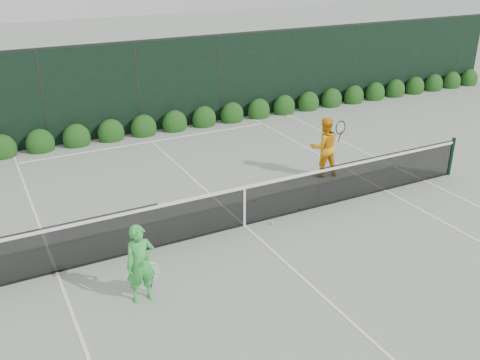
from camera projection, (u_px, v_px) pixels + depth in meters
ground at (244, 226)px, 12.08m from camera, size 80.00×80.00×0.00m
tennis_net at (243, 205)px, 11.86m from camera, size 12.90×0.10×1.07m
player_woman at (141, 264)px, 9.28m from camera, size 0.62×0.35×1.47m
player_man at (324, 147)px, 14.42m from camera, size 0.97×0.79×1.65m
court_lines at (244, 225)px, 12.08m from camera, size 11.03×23.83×0.01m
windscreen_fence at (318, 215)px, 9.27m from camera, size 32.00×21.07×3.06m
hedge_row at (144, 128)px, 17.79m from camera, size 31.66×0.65×0.94m
tennis_balls at (275, 210)px, 12.70m from camera, size 1.03×1.30×0.07m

